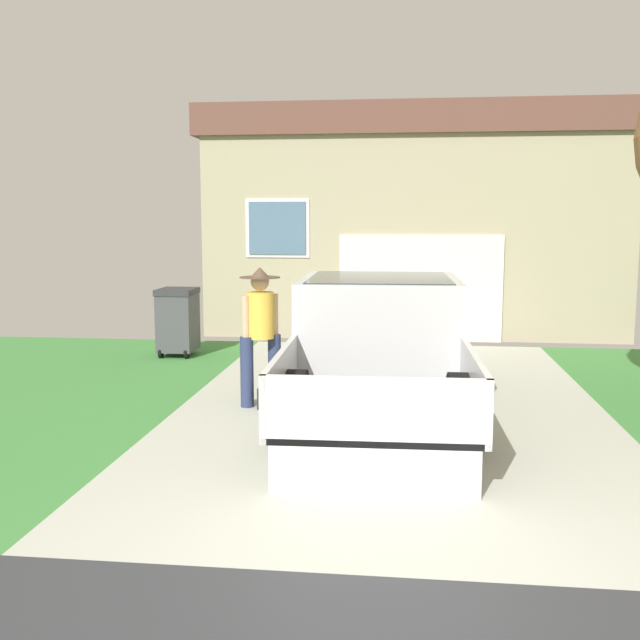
{
  "coord_description": "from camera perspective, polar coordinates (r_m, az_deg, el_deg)",
  "views": [
    {
      "loc": [
        0.17,
        -4.58,
        2.33
      ],
      "look_at": [
        -0.91,
        4.63,
        1.04
      ],
      "focal_mm": 41.54,
      "sensor_mm": 36.0,
      "label": 1
    }
  ],
  "objects": [
    {
      "name": "pickup_truck",
      "position": [
        9.15,
        4.54,
        -2.24
      ],
      "size": [
        2.2,
        5.2,
        1.6
      ],
      "rotation": [
        0.0,
        0.0,
        0.03
      ],
      "color": "silver",
      "rests_on": "ground"
    },
    {
      "name": "person_with_hat",
      "position": [
        9.17,
        -4.61,
        -0.63
      ],
      "size": [
        0.5,
        0.5,
        1.73
      ],
      "rotation": [
        0.0,
        0.0,
        0.61
      ],
      "color": "navy",
      "rests_on": "ground"
    },
    {
      "name": "handbag",
      "position": [
        9.14,
        -3.54,
        -5.92
      ],
      "size": [
        0.39,
        0.21,
        0.49
      ],
      "color": "#232328",
      "rests_on": "ground"
    },
    {
      "name": "house_with_garage",
      "position": [
        16.72,
        7.16,
        7.59
      ],
      "size": [
        8.49,
        5.54,
        4.48
      ],
      "color": "tan",
      "rests_on": "ground"
    },
    {
      "name": "wheeled_trash_bin",
      "position": [
        12.75,
        -10.9,
        0.04
      ],
      "size": [
        0.6,
        0.72,
        1.14
      ],
      "color": "#424247",
      "rests_on": "ground"
    }
  ]
}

